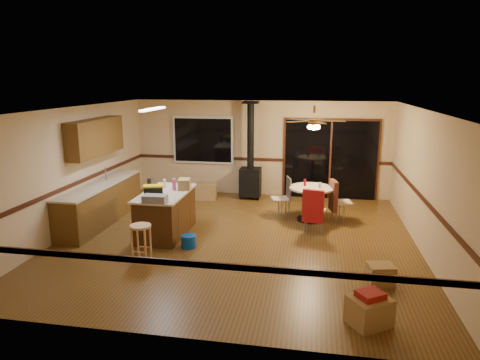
% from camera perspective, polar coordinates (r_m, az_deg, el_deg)
% --- Properties ---
extents(floor, '(7.00, 7.00, 0.00)m').
position_cam_1_polar(floor, '(8.76, -0.34, -7.79)').
color(floor, brown).
rests_on(floor, ground).
extents(ceiling, '(7.00, 7.00, 0.00)m').
position_cam_1_polar(ceiling, '(8.20, -0.37, 9.44)').
color(ceiling, silver).
rests_on(ceiling, ground).
extents(wall_back, '(7.00, 0.00, 7.00)m').
position_cam_1_polar(wall_back, '(11.78, 2.70, 4.22)').
color(wall_back, tan).
rests_on(wall_back, ground).
extents(wall_front, '(7.00, 0.00, 7.00)m').
position_cam_1_polar(wall_front, '(5.12, -7.45, -7.97)').
color(wall_front, tan).
rests_on(wall_front, ground).
extents(wall_left, '(0.00, 7.00, 7.00)m').
position_cam_1_polar(wall_left, '(9.63, -21.31, 1.29)').
color(wall_left, tan).
rests_on(wall_left, ground).
extents(wall_right, '(0.00, 7.00, 7.00)m').
position_cam_1_polar(wall_right, '(8.50, 23.54, -0.40)').
color(wall_right, tan).
rests_on(wall_right, ground).
extents(chair_rail, '(7.00, 7.00, 0.08)m').
position_cam_1_polar(chair_rail, '(8.45, -0.35, -1.45)').
color(chair_rail, '#39190E').
rests_on(chair_rail, ground).
extents(window, '(1.72, 0.10, 1.32)m').
position_cam_1_polar(window, '(12.01, -4.94, 5.32)').
color(window, black).
rests_on(window, ground).
extents(sliding_door, '(2.52, 0.10, 2.10)m').
position_cam_1_polar(sliding_door, '(11.69, 11.94, 2.63)').
color(sliding_door, black).
rests_on(sliding_door, ground).
extents(lower_cabinets, '(0.60, 3.00, 0.86)m').
position_cam_1_polar(lower_cabinets, '(10.11, -17.99, -3.00)').
color(lower_cabinets, brown).
rests_on(lower_cabinets, ground).
extents(countertop, '(0.64, 3.04, 0.04)m').
position_cam_1_polar(countertop, '(10.00, -18.17, -0.52)').
color(countertop, beige).
rests_on(countertop, lower_cabinets).
extents(upper_cabinets, '(0.35, 2.00, 0.80)m').
position_cam_1_polar(upper_cabinets, '(10.05, -18.69, 5.44)').
color(upper_cabinets, brown).
rests_on(upper_cabinets, ground).
extents(kitchen_island, '(0.88, 1.68, 0.90)m').
position_cam_1_polar(kitchen_island, '(8.99, -9.83, -4.38)').
color(kitchen_island, '#412610').
rests_on(kitchen_island, ground).
extents(wood_stove, '(0.55, 0.50, 2.52)m').
position_cam_1_polar(wood_stove, '(11.48, 1.39, 1.09)').
color(wood_stove, black).
rests_on(wood_stove, ground).
extents(ceiling_fan, '(0.24, 0.24, 0.55)m').
position_cam_1_polar(ceiling_fan, '(9.53, 9.82, 7.44)').
color(ceiling_fan, brown).
rests_on(ceiling_fan, ceiling).
extents(fluorescent_strip, '(0.10, 1.20, 0.04)m').
position_cam_1_polar(fluorescent_strip, '(8.98, -11.54, 9.25)').
color(fluorescent_strip, white).
rests_on(fluorescent_strip, ceiling).
extents(toolbox_grey, '(0.45, 0.25, 0.14)m').
position_cam_1_polar(toolbox_grey, '(8.18, -11.27, -2.45)').
color(toolbox_grey, slate).
rests_on(toolbox_grey, kitchen_island).
extents(toolbox_black, '(0.39, 0.27, 0.20)m').
position_cam_1_polar(toolbox_black, '(8.57, -11.44, -1.53)').
color(toolbox_black, black).
rests_on(toolbox_black, kitchen_island).
extents(toolbox_yellow_lid, '(0.44, 0.31, 0.03)m').
position_cam_1_polar(toolbox_yellow_lid, '(8.54, -11.47, -0.80)').
color(toolbox_yellow_lid, gold).
rests_on(toolbox_yellow_lid, toolbox_black).
extents(box_on_island, '(0.30, 0.37, 0.22)m').
position_cam_1_polar(box_on_island, '(9.04, -7.45, -0.53)').
color(box_on_island, olive).
rests_on(box_on_island, kitchen_island).
extents(bottle_dark, '(0.09, 0.09, 0.29)m').
position_cam_1_polar(bottle_dark, '(8.91, -11.98, -0.69)').
color(bottle_dark, black).
rests_on(bottle_dark, kitchen_island).
extents(bottle_pink, '(0.10, 0.10, 0.24)m').
position_cam_1_polar(bottle_pink, '(8.98, -8.78, -0.59)').
color(bottle_pink, '#D84C8C').
rests_on(bottle_pink, kitchen_island).
extents(bottle_white, '(0.07, 0.07, 0.18)m').
position_cam_1_polar(bottle_white, '(9.24, -10.02, -0.44)').
color(bottle_white, white).
rests_on(bottle_white, kitchen_island).
extents(bar_stool, '(0.47, 0.47, 0.67)m').
position_cam_1_polar(bar_stool, '(7.79, -13.01, -8.22)').
color(bar_stool, tan).
rests_on(bar_stool, floor).
extents(blue_bucket, '(0.35, 0.35, 0.24)m').
position_cam_1_polar(blue_bucket, '(8.34, -6.86, -8.11)').
color(blue_bucket, '#0C47AE').
rests_on(blue_bucket, floor).
extents(dining_table, '(0.99, 0.99, 0.78)m').
position_cam_1_polar(dining_table, '(9.83, 9.44, -2.33)').
color(dining_table, black).
rests_on(dining_table, ground).
extents(glass_red, '(0.07, 0.07, 0.16)m').
position_cam_1_polar(glass_red, '(9.85, 8.64, -0.32)').
color(glass_red, '#590C14').
rests_on(glass_red, dining_table).
extents(glass_cream, '(0.07, 0.07, 0.13)m').
position_cam_1_polar(glass_cream, '(9.71, 10.56, -0.68)').
color(glass_cream, beige).
rests_on(glass_cream, dining_table).
extents(chair_left, '(0.50, 0.50, 0.51)m').
position_cam_1_polar(chair_left, '(9.96, 6.02, -1.69)').
color(chair_left, tan).
rests_on(chair_left, ground).
extents(chair_near, '(0.51, 0.54, 0.70)m').
position_cam_1_polar(chair_near, '(8.97, 9.75, -3.44)').
color(chair_near, tan).
rests_on(chair_near, ground).
extents(chair_right, '(0.54, 0.51, 0.70)m').
position_cam_1_polar(chair_right, '(9.84, 12.49, -2.08)').
color(chair_right, tan).
rests_on(chair_right, ground).
extents(box_under_window, '(0.58, 0.49, 0.43)m').
position_cam_1_polar(box_under_window, '(11.56, -4.54, -1.48)').
color(box_under_window, olive).
rests_on(box_under_window, floor).
extents(box_corner_a, '(0.65, 0.63, 0.38)m').
position_cam_1_polar(box_corner_a, '(6.09, 16.85, -16.38)').
color(box_corner_a, olive).
rests_on(box_corner_a, floor).
extents(box_corner_b, '(0.45, 0.41, 0.32)m').
position_cam_1_polar(box_corner_b, '(7.23, 18.22, -11.84)').
color(box_corner_b, olive).
rests_on(box_corner_b, floor).
extents(box_small_red, '(0.42, 0.40, 0.09)m').
position_cam_1_polar(box_small_red, '(5.98, 17.01, -14.42)').
color(box_small_red, maroon).
rests_on(box_small_red, box_corner_a).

